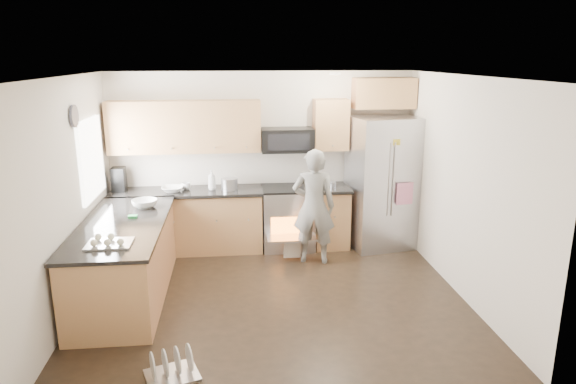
{
  "coord_description": "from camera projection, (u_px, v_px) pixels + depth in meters",
  "views": [
    {
      "loc": [
        -0.43,
        -5.6,
        2.81
      ],
      "look_at": [
        0.22,
        0.5,
        1.18
      ],
      "focal_mm": 32.0,
      "sensor_mm": 36.0,
      "label": 1
    }
  ],
  "objects": [
    {
      "name": "back_cabinet_run",
      "position": [
        224.0,
        186.0,
        7.52
      ],
      "size": [
        4.45,
        0.64,
        2.5
      ],
      "color": "#AA6A44",
      "rests_on": "ground"
    },
    {
      "name": "stove_range",
      "position": [
        288.0,
        204.0,
        7.64
      ],
      "size": [
        0.76,
        0.97,
        1.79
      ],
      "color": "#B7B7BC",
      "rests_on": "ground"
    },
    {
      "name": "ground",
      "position": [
        274.0,
        298.0,
        6.15
      ],
      "size": [
        4.5,
        4.5,
        0.0
      ],
      "primitive_type": "plane",
      "color": "black",
      "rests_on": "ground"
    },
    {
      "name": "refrigerator",
      "position": [
        383.0,
        183.0,
        7.64
      ],
      "size": [
        1.07,
        0.9,
        1.96
      ],
      "rotation": [
        0.0,
        0.0,
        0.17
      ],
      "color": "#B7B7BC",
      "rests_on": "ground"
    },
    {
      "name": "person",
      "position": [
        314.0,
        207.0,
        7.05
      ],
      "size": [
        0.65,
        0.49,
        1.61
      ],
      "primitive_type": "imported",
      "rotation": [
        0.0,
        0.0,
        2.96
      ],
      "color": "gray",
      "rests_on": "ground"
    },
    {
      "name": "room_shell",
      "position": [
        269.0,
        161.0,
        5.73
      ],
      "size": [
        4.54,
        4.04,
        2.62
      ],
      "color": "silver",
      "rests_on": "ground"
    },
    {
      "name": "dish_rack",
      "position": [
        172.0,
        369.0,
        4.62
      ],
      "size": [
        0.55,
        0.49,
        0.28
      ],
      "rotation": [
        0.0,
        0.0,
        0.33
      ],
      "color": "#B7B7BC",
      "rests_on": "ground"
    },
    {
      "name": "peninsula",
      "position": [
        125.0,
        260.0,
        6.09
      ],
      "size": [
        0.96,
        2.36,
        1.03
      ],
      "color": "#AA6A44",
      "rests_on": "ground"
    }
  ]
}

